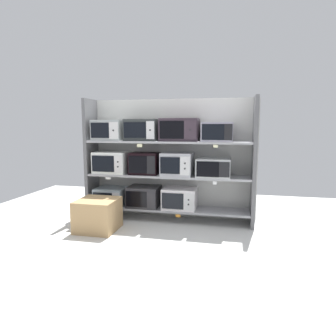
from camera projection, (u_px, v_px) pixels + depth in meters
ground at (150, 245)px, 3.58m from camera, size 6.39×6.00×0.02m
back_panel at (171, 159)px, 4.65m from camera, size 2.59×0.04×1.81m
upright_left at (91, 158)px, 4.68m from camera, size 0.05×0.42×1.81m
upright_right at (254, 162)px, 4.17m from camera, size 0.05×0.42×1.81m
shelf_0 at (168, 208)px, 4.53m from camera, size 2.39×0.42×0.03m
microwave_0 at (111, 196)px, 4.69m from camera, size 0.45×0.42×0.26m
microwave_1 at (144, 196)px, 4.58m from camera, size 0.47×0.41×0.31m
microwave_2 at (180, 198)px, 4.46m from camera, size 0.49×0.42×0.31m
price_tag_0 at (103, 211)px, 4.53m from camera, size 0.06×0.00×0.04m
price_tag_1 at (178, 216)px, 4.28m from camera, size 0.07×0.00×0.04m
shelf_1 at (168, 176)px, 4.46m from camera, size 2.39×0.42×0.03m
microwave_3 at (112, 162)px, 4.61m from camera, size 0.50×0.42×0.33m
microwave_4 at (145, 163)px, 4.50m from camera, size 0.42×0.34×0.32m
microwave_5 at (177, 164)px, 4.40m from camera, size 0.45×0.43×0.33m
microwave_6 at (214, 167)px, 4.29m from camera, size 0.48×0.43×0.26m
price_tag_2 at (108, 178)px, 4.44m from camera, size 0.08×0.00×0.03m
price_tag_3 at (215, 183)px, 4.11m from camera, size 0.05×0.00×0.04m
shelf_2 at (168, 142)px, 4.39m from camera, size 2.39×0.42×0.03m
microwave_7 at (109, 130)px, 4.55m from camera, size 0.45×0.41×0.31m
microwave_8 at (142, 130)px, 4.44m from camera, size 0.48×0.35×0.32m
microwave_9 at (180, 130)px, 4.32m from camera, size 0.55×0.37×0.33m
microwave_10 at (217, 132)px, 4.21m from camera, size 0.43×0.41×0.27m
price_tag_4 at (140, 145)px, 4.26m from camera, size 0.08×0.00×0.05m
price_tag_5 at (216, 146)px, 4.04m from camera, size 0.06×0.00×0.04m
shipping_carton at (98, 215)px, 4.07m from camera, size 0.52×0.52×0.43m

